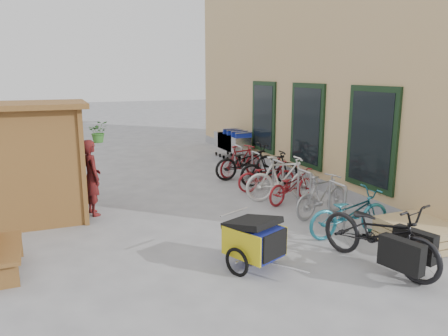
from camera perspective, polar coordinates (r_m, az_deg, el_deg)
name	(u,v)px	position (r m, az deg, el deg)	size (l,w,h in m)	color
ground	(230,241)	(7.97, 0.73, -9.50)	(80.00, 80.00, 0.00)	#9C9C9F
building	(366,55)	(14.69, 18.07, 13.83)	(6.07, 13.00, 7.00)	tan
kiosk	(27,146)	(9.40, -24.31, 2.61)	(2.49, 1.65, 2.40)	brown
bike_rack	(278,174)	(10.85, 7.04, -0.79)	(0.05, 5.35, 0.86)	#A5A8AD
pallet_stack	(418,233)	(8.45, 24.02, -7.79)	(1.00, 1.20, 0.40)	tan
bench	(0,245)	(7.40, -27.18, -8.94)	(0.47, 1.41, 0.88)	brown
shopping_carts	(232,142)	(15.13, 1.03, 3.47)	(0.60, 2.02, 1.08)	silver
child_trailer	(254,239)	(6.81, 3.98, -9.20)	(0.95, 1.44, 0.84)	navy
cargo_bike	(380,234)	(7.18, 19.76, -8.14)	(1.20, 2.19, 1.09)	black
person_kiosk	(92,178)	(9.58, -16.91, -1.21)	(0.59, 0.39, 1.61)	maroon
bike_0	(349,213)	(8.37, 16.06, -5.65)	(0.59, 1.70, 0.89)	teal
bike_1	(322,196)	(9.34, 12.67, -3.54)	(0.43, 1.51, 0.91)	#9A9A9E
bike_2	(291,186)	(10.25, 8.79, -2.31)	(0.53, 1.51, 0.79)	maroon
bike_3	(282,178)	(10.33, 7.65, -1.34)	(0.51, 1.79, 1.08)	silver
bike_4	(267,176)	(11.14, 5.59, -0.99)	(0.54, 1.54, 0.81)	maroon
bike_5	(270,168)	(11.61, 5.98, -0.04)	(0.46, 1.62, 0.97)	black
bike_6	(246,162)	(12.39, 2.92, 0.84)	(0.66, 1.89, 0.99)	black
bike_7	(241,161)	(12.61, 2.22, 0.93)	(0.44, 1.56, 0.93)	maroon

